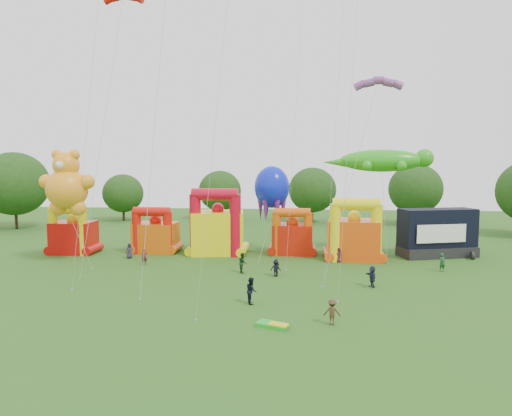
# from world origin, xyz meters

# --- Properties ---
(ground) EXTENTS (160.00, 160.00, 0.00)m
(ground) POSITION_xyz_m (0.00, 0.00, 0.00)
(ground) COLOR #325B19
(ground) RESTS_ON ground
(tree_ring) EXTENTS (126.13, 128.26, 12.07)m
(tree_ring) POSITION_xyz_m (-1.21, 0.63, 6.26)
(tree_ring) COLOR #352314
(tree_ring) RESTS_ON ground
(bouncy_castle_0) EXTENTS (4.58, 3.73, 5.68)m
(bouncy_castle_0) POSITION_xyz_m (-19.74, 26.31, 2.18)
(bouncy_castle_0) COLOR #BE0B08
(bouncy_castle_0) RESTS_ON ground
(bouncy_castle_1) EXTENTS (4.80, 3.91, 5.37)m
(bouncy_castle_1) POSITION_xyz_m (-10.65, 28.03, 2.06)
(bouncy_castle_1) COLOR #D6530B
(bouncy_castle_1) RESTS_ON ground
(bouncy_castle_2) EXTENTS (6.30, 5.32, 7.54)m
(bouncy_castle_2) POSITION_xyz_m (-3.27, 27.71, 2.84)
(bouncy_castle_2) COLOR yellow
(bouncy_castle_2) RESTS_ON ground
(bouncy_castle_3) EXTENTS (4.52, 3.64, 5.35)m
(bouncy_castle_3) POSITION_xyz_m (5.19, 28.44, 2.06)
(bouncy_castle_3) COLOR red
(bouncy_castle_3) RESTS_ON ground
(bouncy_castle_4) EXTENTS (5.90, 4.96, 6.68)m
(bouncy_castle_4) POSITION_xyz_m (11.82, 26.07, 2.53)
(bouncy_castle_4) COLOR #EA490C
(bouncy_castle_4) RESTS_ON ground
(stage_trailer) EXTENTS (8.89, 5.37, 5.32)m
(stage_trailer) POSITION_xyz_m (21.17, 28.68, 2.57)
(stage_trailer) COLOR black
(stage_trailer) RESTS_ON ground
(teddy_bear_kite) EXTENTS (6.37, 4.25, 11.74)m
(teddy_bear_kite) POSITION_xyz_m (-16.88, 20.72, 6.42)
(teddy_bear_kite) COLOR orange
(teddy_bear_kite) RESTS_ON ground
(gecko_kite) EXTENTS (12.26, 7.40, 11.96)m
(gecko_kite) POSITION_xyz_m (15.13, 29.19, 9.71)
(gecko_kite) COLOR green
(gecko_kite) RESTS_ON ground
(octopus_kite) EXTENTS (4.10, 9.68, 10.07)m
(octopus_kite) POSITION_xyz_m (2.62, 29.16, 5.73)
(octopus_kite) COLOR #0E1ED2
(octopus_kite) RESTS_ON ground
(parafoil_kites) EXTENTS (29.04, 14.91, 28.33)m
(parafoil_kites) POSITION_xyz_m (-0.73, 17.44, 11.56)
(parafoil_kites) COLOR red
(parafoil_kites) RESTS_ON ground
(diamond_kites) EXTENTS (23.69, 21.13, 40.63)m
(diamond_kites) POSITION_xyz_m (2.43, 15.69, 16.98)
(diamond_kites) COLOR red
(diamond_kites) RESTS_ON ground
(folded_kite_bundle) EXTENTS (2.23, 1.67, 0.31)m
(folded_kite_bundle) POSITION_xyz_m (4.41, 4.88, 0.14)
(folded_kite_bundle) COLOR green
(folded_kite_bundle) RESTS_ON ground
(spectator_0) EXTENTS (0.93, 0.75, 1.65)m
(spectator_0) POSITION_xyz_m (-12.33, 24.28, 0.83)
(spectator_0) COLOR #26253D
(spectator_0) RESTS_ON ground
(spectator_1) EXTENTS (0.71, 0.65, 1.62)m
(spectator_1) POSITION_xyz_m (-9.60, 21.26, 0.81)
(spectator_1) COLOR #561821
(spectator_1) RESTS_ON ground
(spectator_2) EXTENTS (0.95, 1.09, 1.90)m
(spectator_2) POSITION_xyz_m (0.72, 18.98, 0.95)
(spectator_2) COLOR #16381A
(spectator_2) RESTS_ON ground
(spectator_3) EXTENTS (1.01, 0.62, 1.52)m
(spectator_3) POSITION_xyz_m (3.89, 17.76, 0.76)
(spectator_3) COLOR black
(spectator_3) RESTS_ON ground
(spectator_4) EXTENTS (0.79, 1.00, 1.59)m
(spectator_4) POSITION_xyz_m (3.95, 18.03, 0.80)
(spectator_4) COLOR #42311A
(spectator_4) RESTS_ON ground
(spectator_5) EXTENTS (0.94, 1.74, 1.79)m
(spectator_5) POSITION_xyz_m (12.04, 14.96, 0.89)
(spectator_5) COLOR #212437
(spectator_5) RESTS_ON ground
(spectator_6) EXTENTS (0.89, 0.74, 1.56)m
(spectator_6) POSITION_xyz_m (10.10, 24.35, 0.78)
(spectator_6) COLOR #4F1620
(spectator_6) RESTS_ON ground
(spectator_7) EXTENTS (0.75, 0.61, 1.77)m
(spectator_7) POSITION_xyz_m (19.54, 21.16, 0.89)
(spectator_7) COLOR #1C4729
(spectator_7) RESTS_ON ground
(spectator_8) EXTENTS (0.96, 1.11, 1.95)m
(spectator_8) POSITION_xyz_m (2.55, 9.57, 0.98)
(spectator_8) COLOR black
(spectator_8) RESTS_ON ground
(spectator_9) EXTENTS (1.12, 0.70, 1.65)m
(spectator_9) POSITION_xyz_m (8.12, 5.67, 0.83)
(spectator_9) COLOR #462E1C
(spectator_9) RESTS_ON ground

